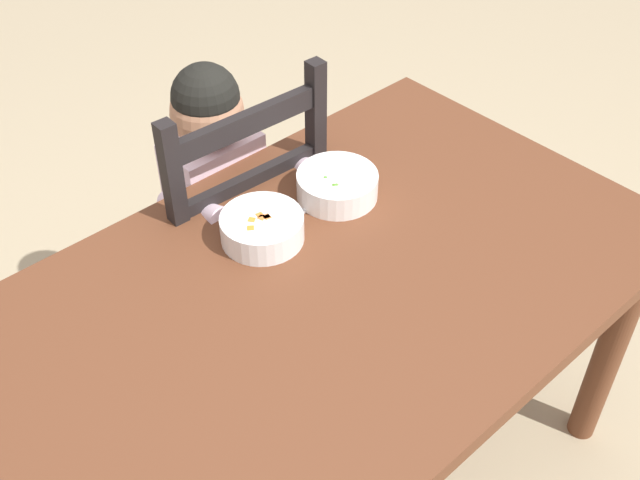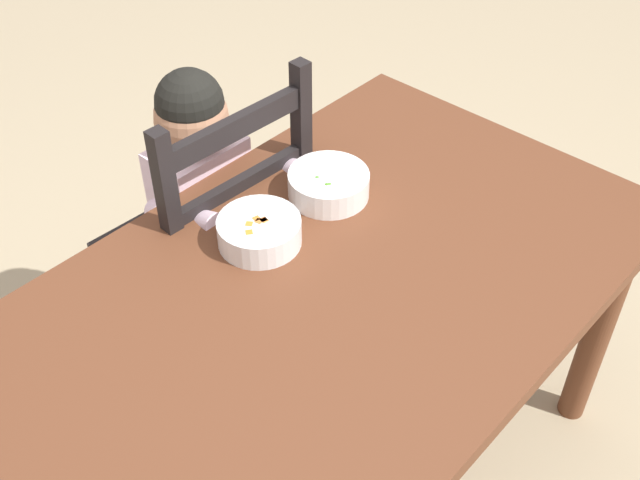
% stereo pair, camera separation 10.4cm
% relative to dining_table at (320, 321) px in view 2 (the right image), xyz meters
% --- Properties ---
extents(dining_table, '(1.45, 0.86, 0.72)m').
position_rel_dining_table_xyz_m(dining_table, '(0.00, 0.00, 0.00)').
color(dining_table, brown).
rests_on(dining_table, ground).
extents(dining_chair, '(0.44, 0.44, 0.96)m').
position_rel_dining_table_xyz_m(dining_chair, '(0.12, 0.48, -0.17)').
color(dining_chair, black).
rests_on(dining_chair, ground).
extents(child_figure, '(0.32, 0.31, 0.95)m').
position_rel_dining_table_xyz_m(child_figure, '(0.12, 0.47, 0.00)').
color(child_figure, silver).
rests_on(child_figure, ground).
extents(bowl_of_peas, '(0.18, 0.18, 0.06)m').
position_rel_dining_table_xyz_m(bowl_of_peas, '(0.23, 0.18, 0.13)').
color(bowl_of_peas, white).
rests_on(bowl_of_peas, dining_table).
extents(bowl_of_carrots, '(0.17, 0.17, 0.06)m').
position_rel_dining_table_xyz_m(bowl_of_carrots, '(0.01, 0.18, 0.13)').
color(bowl_of_carrots, white).
rests_on(bowl_of_carrots, dining_table).
extents(spoon, '(0.14, 0.05, 0.01)m').
position_rel_dining_table_xyz_m(spoon, '(0.08, 0.20, 0.10)').
color(spoon, silver).
rests_on(spoon, dining_table).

